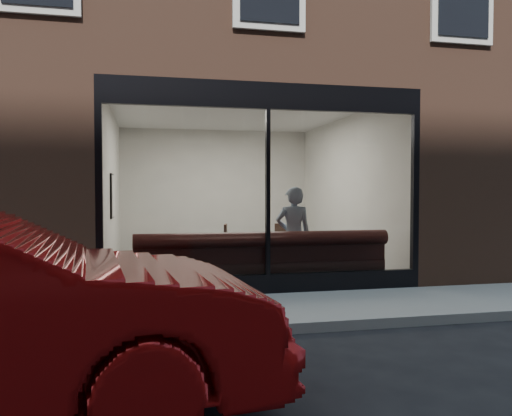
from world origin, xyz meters
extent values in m
plane|color=black|center=(0.00, 0.00, 0.00)|extent=(120.00, 120.00, 0.00)
cube|color=gray|center=(0.00, 1.00, 0.01)|extent=(40.00, 2.00, 0.01)
cube|color=gray|center=(0.00, -0.05, 0.06)|extent=(40.00, 0.10, 0.12)
cube|color=brown|center=(-3.75, 8.00, 1.60)|extent=(2.50, 12.00, 3.20)
cube|color=brown|center=(3.75, 8.00, 1.60)|extent=(2.50, 12.00, 3.20)
cube|color=brown|center=(0.00, 11.00, 1.60)|extent=(5.00, 6.00, 3.20)
plane|color=#2D2D30|center=(0.00, 5.00, 0.02)|extent=(6.00, 6.00, 0.00)
plane|color=white|center=(0.00, 5.00, 3.19)|extent=(6.00, 6.00, 0.00)
plane|color=silver|center=(0.00, 7.99, 1.60)|extent=(5.00, 0.00, 5.00)
plane|color=silver|center=(-2.49, 5.00, 1.60)|extent=(0.00, 6.00, 6.00)
plane|color=silver|center=(2.49, 5.00, 1.60)|extent=(0.00, 6.00, 6.00)
cube|color=black|center=(0.00, 2.05, 0.15)|extent=(5.00, 0.10, 0.30)
cube|color=black|center=(0.00, 2.05, 3.00)|extent=(5.00, 0.10, 0.40)
cube|color=black|center=(0.00, 2.05, 1.55)|extent=(0.06, 0.10, 2.50)
plane|color=white|center=(0.00, 2.02, 1.55)|extent=(4.80, 0.00, 4.80)
cube|color=#341214|center=(0.00, 2.45, 0.23)|extent=(4.00, 0.55, 0.45)
imported|color=#889BB5|center=(0.62, 2.77, 0.82)|extent=(0.63, 0.45, 1.64)
cube|color=#331E13|center=(-0.56, 3.45, 0.74)|extent=(0.73, 0.73, 0.04)
cube|color=#331E13|center=(1.11, 3.00, 0.74)|extent=(0.61, 0.61, 0.03)
cube|color=#331E13|center=(-0.56, 3.90, 0.24)|extent=(0.47, 0.47, 0.04)
cube|color=#331E13|center=(0.49, 3.62, 0.24)|extent=(0.57, 0.57, 0.04)
cube|color=white|center=(-2.45, 4.86, 1.47)|extent=(0.02, 0.61, 0.81)
camera|label=1|loc=(-1.76, -5.29, 1.57)|focal=35.00mm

